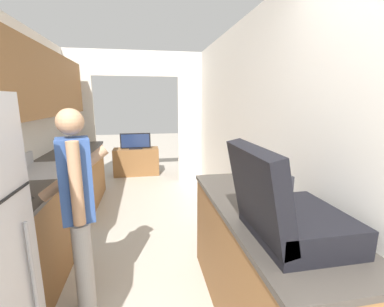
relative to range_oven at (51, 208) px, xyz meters
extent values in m
cube|color=brown|center=(-0.15, 0.23, 1.36)|extent=(0.32, 3.28, 0.77)
cube|color=white|center=(2.17, -0.75, 0.79)|extent=(0.06, 6.85, 2.50)
cube|color=white|center=(-0.18, 2.11, 0.57)|extent=(0.65, 0.06, 2.05)
cube|color=white|center=(2.02, 2.11, 0.57)|extent=(0.65, 0.06, 2.05)
cube|color=white|center=(0.92, 2.11, 1.82)|extent=(2.85, 0.06, 0.45)
cube|color=brown|center=(-0.01, -0.90, -0.02)|extent=(0.60, 1.03, 0.86)
cube|color=#3D3833|center=(-0.01, -0.91, 0.43)|extent=(0.62, 1.05, 0.03)
cube|color=brown|center=(-0.01, 1.12, -0.02)|extent=(0.60, 1.49, 0.86)
cube|color=#3D3833|center=(-0.01, 1.13, 0.43)|extent=(0.62, 1.50, 0.03)
cube|color=brown|center=(1.84, -1.34, -0.02)|extent=(0.60, 1.66, 0.86)
cube|color=#3D3833|center=(1.84, -1.34, 0.43)|extent=(0.62, 1.68, 0.03)
cylinder|color=#99999E|center=(0.45, -1.58, 0.25)|extent=(0.02, 0.02, 0.67)
cube|color=#B7B7BC|center=(0.00, 0.00, -0.01)|extent=(0.62, 0.76, 0.90)
cube|color=black|center=(0.32, 0.00, -0.01)|extent=(0.01, 0.52, 0.27)
cylinder|color=#B7B7BC|center=(0.34, 0.00, 0.22)|extent=(0.02, 0.61, 0.02)
cube|color=#B7B7BC|center=(-0.29, 0.00, 0.51)|extent=(0.04, 0.76, 0.14)
cylinder|color=#232328|center=(0.13, -0.17, 0.44)|extent=(0.16, 0.16, 0.01)
cylinder|color=#232328|center=(0.13, 0.17, 0.44)|extent=(0.16, 0.16, 0.01)
cylinder|color=#232328|center=(-0.12, -0.17, 0.44)|extent=(0.16, 0.16, 0.01)
cylinder|color=#232328|center=(-0.12, 0.17, 0.44)|extent=(0.16, 0.16, 0.01)
cylinder|color=#9E9E9E|center=(0.59, -1.13, -0.06)|extent=(0.16, 0.16, 0.79)
cylinder|color=#9E9E9E|center=(0.54, -0.97, -0.06)|extent=(0.16, 0.16, 0.79)
cube|color=#335193|center=(0.56, -1.05, 0.63)|extent=(0.26, 0.26, 0.59)
cylinder|color=tan|center=(0.60, -1.19, 0.64)|extent=(0.10, 0.10, 0.56)
cylinder|color=tan|center=(0.53, -0.91, 0.64)|extent=(0.51, 0.21, 0.39)
sphere|color=tan|center=(0.56, -1.05, 1.03)|extent=(0.18, 0.18, 0.18)
cube|color=black|center=(1.84, -1.73, 0.52)|extent=(0.45, 0.53, 0.15)
cube|color=black|center=(1.61, -1.73, 0.72)|extent=(0.18, 0.53, 0.46)
cube|color=#2D2D33|center=(1.84, -1.45, 0.64)|extent=(0.27, 0.02, 0.10)
cube|color=brown|center=(0.84, 2.74, -0.16)|extent=(0.96, 0.42, 0.58)
cube|color=black|center=(0.84, 2.70, 0.14)|extent=(0.28, 0.16, 0.02)
cube|color=black|center=(0.84, 2.70, 0.31)|extent=(0.64, 0.04, 0.32)
cube|color=navy|center=(0.84, 2.67, 0.31)|extent=(0.59, 0.01, 0.28)
camera|label=1|loc=(1.06, -2.88, 1.18)|focal=24.00mm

